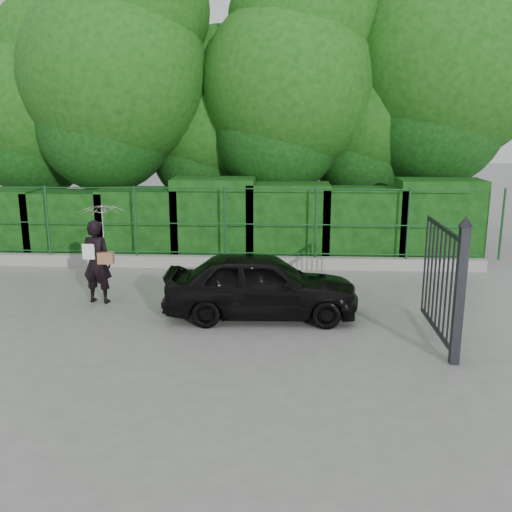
{
  "coord_description": "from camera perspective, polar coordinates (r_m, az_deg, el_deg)",
  "views": [
    {
      "loc": [
        1.9,
        -9.69,
        3.78
      ],
      "look_at": [
        1.35,
        1.3,
        1.1
      ],
      "focal_mm": 40.0,
      "sensor_mm": 36.0,
      "label": 1
    }
  ],
  "objects": [
    {
      "name": "woman",
      "position": [
        12.14,
        -15.32,
        1.59
      ],
      "size": [
        0.95,
        0.92,
        2.07
      ],
      "color": "black",
      "rests_on": "ground"
    },
    {
      "name": "trees",
      "position": [
        17.46,
        0.39,
        16.45
      ],
      "size": [
        17.1,
        6.15,
        8.08
      ],
      "color": "black",
      "rests_on": "ground"
    },
    {
      "name": "ground",
      "position": [
        10.57,
        -7.74,
        -7.39
      ],
      "size": [
        80.0,
        80.0,
        0.0
      ],
      "primitive_type": "plane",
      "color": "gray"
    },
    {
      "name": "car",
      "position": [
        11.02,
        0.52,
        -2.89
      ],
      "size": [
        3.77,
        1.6,
        1.27
      ],
      "primitive_type": "imported",
      "rotation": [
        0.0,
        0.0,
        1.6
      ],
      "color": "black",
      "rests_on": "ground"
    },
    {
      "name": "hedge",
      "position": [
        15.53,
        -3.45,
        3.39
      ],
      "size": [
        14.2,
        1.2,
        2.2
      ],
      "color": "black",
      "rests_on": "ground"
    },
    {
      "name": "fence",
      "position": [
        14.52,
        -3.82,
        3.43
      ],
      "size": [
        14.13,
        0.06,
        1.8
      ],
      "color": "#144621",
      "rests_on": "kerb"
    },
    {
      "name": "kerb",
      "position": [
        14.77,
        -4.61,
        -0.58
      ],
      "size": [
        14.0,
        0.25,
        0.3
      ],
      "primitive_type": "cube",
      "color": "#9E9E99",
      "rests_on": "ground"
    },
    {
      "name": "gate",
      "position": [
        9.72,
        18.91,
        -2.55
      ],
      "size": [
        0.22,
        2.33,
        2.36
      ],
      "color": "black",
      "rests_on": "ground"
    }
  ]
}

